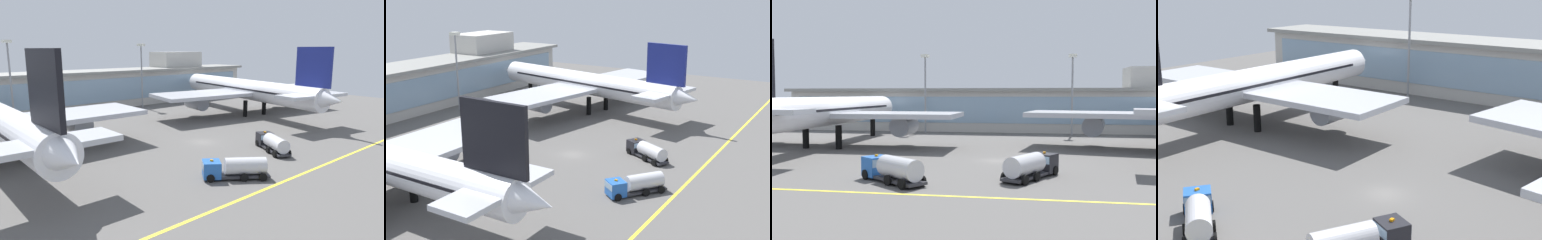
% 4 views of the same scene
% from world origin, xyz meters
% --- Properties ---
extents(ground_plane, '(180.00, 180.00, 0.00)m').
position_xyz_m(ground_plane, '(0.00, 0.00, 0.00)').
color(ground_plane, '#5B5956').
extents(taxiway_centreline_stripe, '(144.00, 0.50, 0.01)m').
position_xyz_m(taxiway_centreline_stripe, '(0.00, -22.00, 0.01)').
color(taxiway_centreline_stripe, yellow).
rests_on(taxiway_centreline_stripe, ground).
extents(terminal_building, '(122.09, 14.00, 16.25)m').
position_xyz_m(terminal_building, '(2.00, 50.89, 6.03)').
color(terminal_building, beige).
rests_on(terminal_building, ground).
extents(airliner_near_right, '(52.80, 59.90, 17.73)m').
position_xyz_m(airliner_near_right, '(29.44, 14.41, 6.45)').
color(airliner_near_right, black).
rests_on(airliner_near_right, ground).
extents(fuel_tanker_truck, '(6.44, 9.11, 2.90)m').
position_xyz_m(fuel_tanker_truck, '(5.10, -11.99, 1.51)').
color(fuel_tanker_truck, black).
rests_on(fuel_tanker_truck, ground).
extents(baggage_tug_near, '(8.67, 7.40, 2.90)m').
position_xyz_m(baggage_tug_near, '(-9.95, -16.74, 1.51)').
color(baggage_tug_near, black).
rests_on(baggage_tug_near, ground).
extents(apron_light_mast_west, '(1.80, 1.80, 18.79)m').
position_xyz_m(apron_light_mast_west, '(13.61, 41.22, 12.74)').
color(apron_light_mast_west, gray).
rests_on(apron_light_mast_west, ground).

